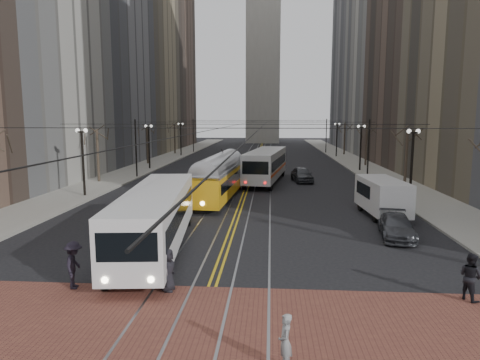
# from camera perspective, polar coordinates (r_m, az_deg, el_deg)

# --- Properties ---
(ground) EXTENTS (260.00, 260.00, 0.00)m
(ground) POSITION_cam_1_polar(r_m,az_deg,el_deg) (18.71, -3.33, -12.90)
(ground) COLOR black
(ground) RESTS_ON ground
(sidewalk_left) EXTENTS (5.00, 140.00, 0.15)m
(sidewalk_left) POSITION_cam_1_polar(r_m,az_deg,el_deg) (65.00, -11.35, 2.21)
(sidewalk_left) COLOR gray
(sidewalk_left) RESTS_ON ground
(sidewalk_right) EXTENTS (5.00, 140.00, 0.15)m
(sidewalk_right) POSITION_cam_1_polar(r_m,az_deg,el_deg) (63.92, 15.57, 1.97)
(sidewalk_right) COLOR gray
(sidewalk_right) RESTS_ON ground
(crosswalk_band) EXTENTS (25.00, 6.00, 0.01)m
(crosswalk_band) POSITION_cam_1_polar(r_m,az_deg,el_deg) (15.09, -5.40, -18.33)
(crosswalk_band) COLOR brown
(crosswalk_band) RESTS_ON ground
(streetcar_rails) EXTENTS (4.80, 130.00, 0.02)m
(streetcar_rails) POSITION_cam_1_polar(r_m,az_deg,el_deg) (62.70, 2.00, 2.09)
(streetcar_rails) COLOR gray
(streetcar_rails) RESTS_ON ground
(centre_lines) EXTENTS (0.42, 130.00, 0.01)m
(centre_lines) POSITION_cam_1_polar(r_m,az_deg,el_deg) (62.70, 2.00, 2.09)
(centre_lines) COLOR gold
(centre_lines) RESTS_ON ground
(building_left_mid) EXTENTS (16.00, 20.00, 34.00)m
(building_left_mid) POSITION_cam_1_polar(r_m,az_deg,el_deg) (69.89, -20.20, 16.21)
(building_left_mid) COLOR slate
(building_left_mid) RESTS_ON ground
(building_left_midfar) EXTENTS (20.00, 20.00, 52.00)m
(building_left_midfar) POSITION_cam_1_polar(r_m,az_deg,el_deg) (90.54, -16.22, 20.23)
(building_left_midfar) COLOR gray
(building_left_midfar) RESTS_ON ground
(building_left_far) EXTENTS (16.00, 20.00, 40.00)m
(building_left_far) POSITION_cam_1_polar(r_m,az_deg,el_deg) (107.79, -11.25, 15.18)
(building_left_far) COLOR brown
(building_left_far) RESTS_ON ground
(building_right_mid) EXTENTS (16.00, 20.00, 34.00)m
(building_right_mid) POSITION_cam_1_polar(r_m,az_deg,el_deg) (68.18, 25.01, 16.17)
(building_right_mid) COLOR brown
(building_right_mid) RESTS_ON ground
(building_right_midfar) EXTENTS (20.00, 20.00, 52.00)m
(building_right_midfar) POSITION_cam_1_polar(r_m,az_deg,el_deg) (89.12, 21.84, 20.18)
(building_right_midfar) COLOR #A7A59D
(building_right_midfar) RESTS_ON ground
(building_right_far) EXTENTS (16.00, 20.00, 40.00)m
(building_right_far) POSITION_cam_1_polar(r_m,az_deg,el_deg) (106.69, 17.26, 15.04)
(building_right_far) COLOR slate
(building_right_far) RESTS_ON ground
(clock_tower) EXTENTS (12.00, 12.00, 66.00)m
(clock_tower) POSITION_cam_1_polar(r_m,az_deg,el_deg) (122.84, 3.17, 22.02)
(clock_tower) COLOR #B2AFA5
(clock_tower) RESTS_ON ground
(lamp_posts) EXTENTS (27.60, 57.20, 5.60)m
(lamp_posts) POSITION_cam_1_polar(r_m,az_deg,el_deg) (46.27, 1.26, 3.37)
(lamp_posts) COLOR black
(lamp_posts) RESTS_ON ground
(street_trees) EXTENTS (31.68, 53.28, 5.60)m
(street_trees) POSITION_cam_1_polar(r_m,az_deg,el_deg) (52.74, 1.61, 3.97)
(street_trees) COLOR #382D23
(street_trees) RESTS_ON ground
(trolley_wires) EXTENTS (25.96, 120.00, 6.60)m
(trolley_wires) POSITION_cam_1_polar(r_m,az_deg,el_deg) (52.26, 1.60, 5.00)
(trolley_wires) COLOR black
(trolley_wires) RESTS_ON ground
(transit_bus) EXTENTS (3.86, 12.80, 3.15)m
(transit_bus) POSITION_cam_1_polar(r_m,az_deg,el_deg) (22.32, -11.13, -5.30)
(transit_bus) COLOR silver
(transit_bus) RESTS_ON ground
(streetcar) EXTENTS (3.18, 12.67, 2.96)m
(streetcar) POSITION_cam_1_polar(r_m,az_deg,el_deg) (35.65, -2.77, -0.25)
(streetcar) COLOR gold
(streetcar) RESTS_ON ground
(rear_bus) EXTENTS (4.56, 13.25, 3.39)m
(rear_bus) POSITION_cam_1_polar(r_m,az_deg,el_deg) (45.24, 3.46, 1.84)
(rear_bus) COLOR #BCBCBC
(rear_bus) RESTS_ON ground
(cargo_van) EXTENTS (2.66, 5.99, 2.58)m
(cargo_van) POSITION_cam_1_polar(r_m,az_deg,el_deg) (31.05, 18.42, -2.29)
(cargo_van) COLOR silver
(cargo_van) RESTS_ON ground
(sedan_grey) EXTENTS (2.46, 4.80, 1.56)m
(sedan_grey) POSITION_cam_1_polar(r_m,az_deg,el_deg) (46.02, 8.25, 0.73)
(sedan_grey) COLOR #3A3D41
(sedan_grey) RESTS_ON ground
(sedan_parked) EXTENTS (2.42, 4.64, 1.28)m
(sedan_parked) POSITION_cam_1_polar(r_m,az_deg,el_deg) (26.01, 20.16, -5.84)
(sedan_parked) COLOR #393B40
(sedan_parked) RESTS_ON ground
(pedestrian_a) EXTENTS (0.60, 0.87, 1.71)m
(pedestrian_a) POSITION_cam_1_polar(r_m,az_deg,el_deg) (17.32, -9.59, -11.73)
(pedestrian_a) COLOR black
(pedestrian_a) RESTS_ON crosswalk_band
(pedestrian_b) EXTENTS (0.41, 0.59, 1.56)m
(pedestrian_b) POSITION_cam_1_polar(r_m,az_deg,el_deg) (12.34, 6.05, -20.67)
(pedestrian_b) COLOR gray
(pedestrian_b) RESTS_ON crosswalk_band
(pedestrian_c) EXTENTS (1.01, 1.09, 1.79)m
(pedestrian_c) POSITION_cam_1_polar(r_m,az_deg,el_deg) (18.42, 28.36, -11.26)
(pedestrian_c) COLOR black
(pedestrian_c) RESTS_ON crosswalk_band
(pedestrian_d) EXTENTS (0.94, 1.35, 1.92)m
(pedestrian_d) POSITION_cam_1_polar(r_m,az_deg,el_deg) (18.53, -21.28, -10.50)
(pedestrian_d) COLOR black
(pedestrian_d) RESTS_ON crosswalk_band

